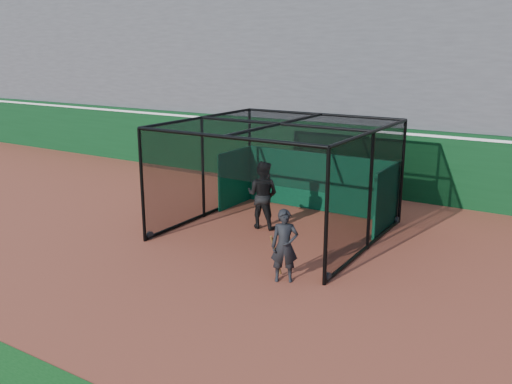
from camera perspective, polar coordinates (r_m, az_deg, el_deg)
The scene contains 6 objects.
ground at distance 13.87m, azimuth -6.67°, elevation -7.04°, with size 120.00×120.00×0.00m, color #98432C.
outfield_wall at distance 20.57m, azimuth 8.12°, elevation 3.86°, with size 50.00×0.50×2.50m.
grandstand at distance 23.72m, azimuth 12.22°, elevation 12.87°, with size 50.00×7.85×8.95m.
batting_cage at distance 15.42m, azimuth 2.46°, elevation 1.39°, with size 5.52×5.47×3.14m.
batter at distance 15.88m, azimuth 0.70°, elevation -0.30°, with size 0.97×0.76×2.01m, color black.
on_deck_player at distance 12.27m, azimuth 3.02°, elevation -5.69°, with size 0.74×0.66×1.69m.
Camera 1 is at (8.12, -10.00, 5.13)m, focal length 38.00 mm.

